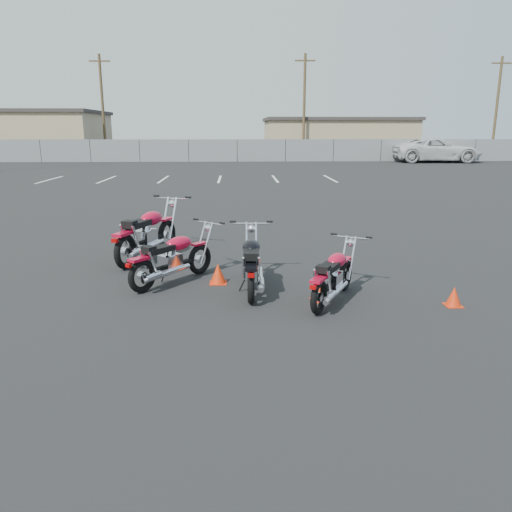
{
  "coord_description": "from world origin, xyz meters",
  "views": [
    {
      "loc": [
        -0.1,
        -7.04,
        2.59
      ],
      "look_at": [
        0.2,
        0.6,
        0.65
      ],
      "focal_mm": 35.0,
      "sensor_mm": 36.0,
      "label": 1
    }
  ],
  "objects_px": {
    "motorcycle_third_red": "(172,258)",
    "motorcycle_rear_red": "(334,276)",
    "motorcycle_front_red": "(147,234)",
    "white_van": "(438,143)",
    "motorcycle_second_black": "(252,263)"
  },
  "relations": [
    {
      "from": "motorcycle_front_red",
      "to": "motorcycle_third_red",
      "type": "distance_m",
      "value": 1.84
    },
    {
      "from": "motorcycle_second_black",
      "to": "white_van",
      "type": "distance_m",
      "value": 36.38
    },
    {
      "from": "motorcycle_third_red",
      "to": "white_van",
      "type": "xyz_separation_m",
      "value": [
        17.38,
        32.22,
        1.06
      ]
    },
    {
      "from": "motorcycle_front_red",
      "to": "motorcycle_rear_red",
      "type": "distance_m",
      "value": 4.31
    },
    {
      "from": "motorcycle_front_red",
      "to": "motorcycle_third_red",
      "type": "xyz_separation_m",
      "value": [
        0.71,
        -1.7,
        -0.09
      ]
    },
    {
      "from": "white_van",
      "to": "motorcycle_front_red",
      "type": "bearing_deg",
      "value": 152.51
    },
    {
      "from": "motorcycle_second_black",
      "to": "white_van",
      "type": "xyz_separation_m",
      "value": [
        16.03,
        32.65,
        1.05
      ]
    },
    {
      "from": "motorcycle_second_black",
      "to": "motorcycle_rear_red",
      "type": "xyz_separation_m",
      "value": [
        1.24,
        -0.64,
        -0.04
      ]
    },
    {
      "from": "motorcycle_front_red",
      "to": "motorcycle_third_red",
      "type": "bearing_deg",
      "value": -67.17
    },
    {
      "from": "motorcycle_third_red",
      "to": "white_van",
      "type": "bearing_deg",
      "value": 61.65
    },
    {
      "from": "motorcycle_front_red",
      "to": "white_van",
      "type": "bearing_deg",
      "value": 59.34
    },
    {
      "from": "motorcycle_rear_red",
      "to": "white_van",
      "type": "xyz_separation_m",
      "value": [
        14.79,
        33.29,
        1.1
      ]
    },
    {
      "from": "motorcycle_third_red",
      "to": "motorcycle_rear_red",
      "type": "distance_m",
      "value": 2.8
    },
    {
      "from": "motorcycle_second_black",
      "to": "motorcycle_third_red",
      "type": "height_order",
      "value": "motorcycle_second_black"
    },
    {
      "from": "motorcycle_second_black",
      "to": "motorcycle_rear_red",
      "type": "bearing_deg",
      "value": -27.52
    }
  ]
}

